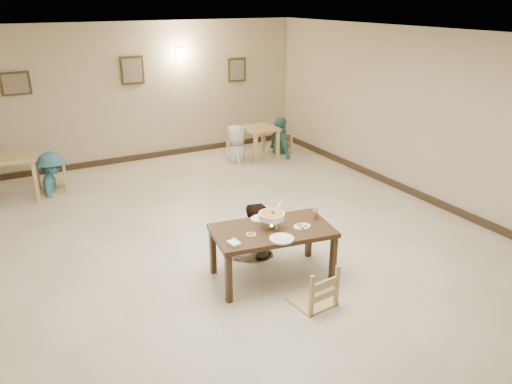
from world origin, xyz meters
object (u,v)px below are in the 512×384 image
main_table (272,234)px  bg_table_left (12,163)px  bg_table_right (260,133)px  curry_warmer (272,216)px  chair_far (251,224)px  bg_diner_c (236,125)px  chair_near (313,266)px  bg_chair_rr (280,134)px  bg_diner_b (49,152)px  bg_chair_rl (236,142)px  bg_diner_d (281,117)px  drink_glass (315,214)px  main_diner (254,204)px  bg_chair_lr (51,165)px

main_table → bg_table_left: (-2.70, 4.67, 0.05)m
bg_table_right → curry_warmer: bearing=-117.4°
chair_far → bg_diner_c: size_ratio=0.55×
chair_near → bg_chair_rr: (2.87, 5.48, -0.03)m
bg_diner_b → bg_diner_c: size_ratio=0.94×
bg_chair_rl → bg_diner_c: (0.00, 0.00, 0.39)m
chair_far → bg_diner_d: size_ratio=0.51×
drink_glass → bg_chair_rl: (1.20, 4.78, -0.35)m
drink_glass → bg_diner_c: (1.20, 4.78, 0.04)m
main_diner → bg_diner_d: bg_diner_d is taller
bg_diner_c → main_diner: bearing=-6.9°
chair_near → bg_table_right: size_ratio=1.33×
chair_near → bg_diner_b: bearing=-73.5°
curry_warmer → bg_chair_lr: bearing=113.7°
main_diner → bg_chair_lr: (-2.16, 4.03, -0.26)m
drink_glass → bg_chair_rr: bg_chair_rr is taller
drink_glass → bg_diner_c: 4.93m
main_diner → drink_glass: main_diner is taller
bg_table_left → chair_far: bearing=-54.7°
chair_far → bg_diner_c: bearing=45.6°
curry_warmer → main_table: bearing=-43.7°
curry_warmer → main_diner: bearing=81.4°
bg_chair_lr → bg_diner_d: bearing=96.2°
chair_far → main_diner: bearing=-102.0°
main_table → bg_diner_d: (3.00, 4.74, 0.25)m
curry_warmer → bg_diner_b: (-2.06, 4.70, -0.12)m
bg_chair_rr → bg_diner_c: (-1.15, 0.02, 0.35)m
curry_warmer → bg_diner_c: (1.86, 4.75, -0.07)m
bg_table_right → bg_diner_c: size_ratio=0.46×
drink_glass → curry_warmer: bearing=177.8°
curry_warmer → bg_diner_c: 5.10m
bg_diner_d → bg_table_right: bearing=101.5°
bg_table_right → bg_diner_c: bg_diner_c is taller
drink_glass → bg_chair_rl: bearing=75.9°
main_table → bg_chair_rr: bearing=66.8°
bg_table_right → bg_chair_rl: size_ratio=0.87×
bg_table_left → bg_diner_c: bg_diner_c is taller
bg_diner_c → bg_diner_d: 1.16m
chair_near → bg_diner_b: (-2.20, 5.45, 0.27)m
bg_chair_rl → bg_diner_d: 1.24m
chair_far → bg_diner_d: bg_diner_d is taller
bg_chair_rr → bg_diner_b: 5.08m
bg_chair_rl → bg_diner_b: 3.93m
chair_far → curry_warmer: curry_warmer is taller
bg_table_left → bg_chair_rl: bearing=1.2°
bg_table_right → bg_chair_rl: 0.60m
bg_chair_rl → bg_diner_b: size_ratio=0.56×
bg_diner_b → chair_near: bearing=-147.7°
main_diner → bg_table_right: 4.66m
drink_glass → bg_chair_lr: bearing=119.9°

